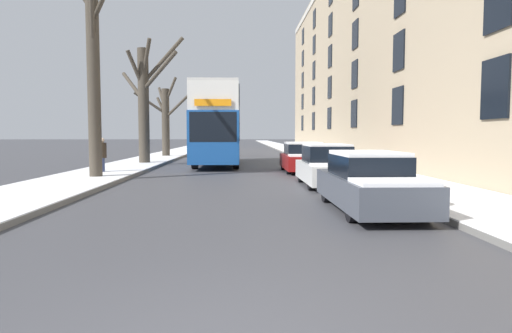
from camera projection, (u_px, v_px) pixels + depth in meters
The scene contains 11 objects.
sidewalk_left at pixel (192, 148), 56.32m from camera, with size 3.16×130.00×0.16m.
sidewalk_right at pixel (286, 148), 56.72m from camera, with size 3.16×130.00×0.16m.
terrace_facade_right at pixel (404, 52), 32.74m from camera, with size 9.10×54.68×15.42m.
bare_tree_left_0 at pixel (93, 68), 17.39m from camera, with size 2.75×1.97×8.86m.
bare_tree_left_1 at pixel (145, 99), 26.17m from camera, with size 4.21×4.36×7.36m.
bare_tree_left_2 at pixel (166, 118), 34.68m from camera, with size 4.75×2.91×6.10m.
double_decker_bus at pixel (218, 122), 26.33m from camera, with size 2.49×10.10×4.44m.
parked_car_0 at pixel (369, 183), 10.63m from camera, with size 1.68×4.57×1.38m.
parked_car_1 at pixel (327, 167), 15.77m from camera, with size 1.69×4.12×1.45m.
parked_car_2 at pixel (303, 158), 21.67m from camera, with size 1.89×4.33×1.42m.
pedestrian_left_sidewalk at pixel (102, 155), 19.85m from camera, with size 0.36×0.36×1.63m.
Camera 1 is at (0.15, -3.58, 1.79)m, focal length 32.00 mm.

